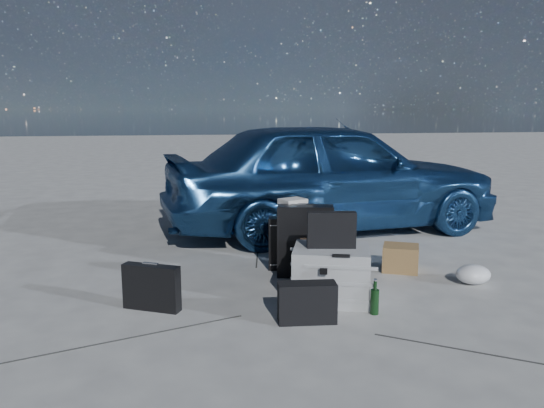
# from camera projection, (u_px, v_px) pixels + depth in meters

# --- Properties ---
(ground) EXTENTS (60.00, 60.00, 0.00)m
(ground) POSITION_uv_depth(u_px,v_px,m) (315.00, 301.00, 4.48)
(ground) COLOR #B0B0AB
(ground) RESTS_ON ground
(car) EXTENTS (4.54, 2.28, 1.48)m
(car) POSITION_uv_depth(u_px,v_px,m) (331.00, 175.00, 6.96)
(car) COLOR #25548D
(car) RESTS_ON ground
(pelican_case) EXTENTS (0.75, 0.68, 0.45)m
(pelican_case) POSITION_uv_depth(u_px,v_px,m) (331.00, 274.00, 4.46)
(pelican_case) COLOR #B0B3B5
(pelican_case) RESTS_ON ground
(laptop_bag) EXTENTS (0.41, 0.17, 0.30)m
(laptop_bag) POSITION_uv_depth(u_px,v_px,m) (331.00, 230.00, 4.41)
(laptop_bag) COLOR black
(laptop_bag) RESTS_ON pelican_case
(briefcase) EXTENTS (0.47, 0.31, 0.37)m
(briefcase) POSITION_uv_depth(u_px,v_px,m) (152.00, 287.00, 4.25)
(briefcase) COLOR black
(briefcase) RESTS_ON ground
(suitcase_left) EXTENTS (0.56, 0.31, 0.69)m
(suitcase_left) POSITION_uv_depth(u_px,v_px,m) (305.00, 241.00, 5.09)
(suitcase_left) COLOR black
(suitcase_left) RESTS_ON ground
(suitcase_right) EXTENTS (0.46, 0.23, 0.53)m
(suitcase_right) POSITION_uv_depth(u_px,v_px,m) (291.00, 243.00, 5.33)
(suitcase_right) COLOR black
(suitcase_right) RESTS_ON ground
(white_carton) EXTENTS (0.30, 0.27, 0.19)m
(white_carton) POSITION_uv_depth(u_px,v_px,m) (293.00, 208.00, 5.26)
(white_carton) COLOR beige
(white_carton) RESTS_ON suitcase_right
(duffel_bag) EXTENTS (0.73, 0.50, 0.33)m
(duffel_bag) POSITION_uv_depth(u_px,v_px,m) (311.00, 243.00, 5.74)
(duffel_bag) COLOR black
(duffel_bag) RESTS_ON ground
(flat_box_white) EXTENTS (0.53, 0.47, 0.08)m
(flat_box_white) POSITION_uv_depth(u_px,v_px,m) (312.00, 224.00, 5.70)
(flat_box_white) COLOR beige
(flat_box_white) RESTS_ON duffel_bag
(flat_box_black) EXTENTS (0.30, 0.25, 0.06)m
(flat_box_black) POSITION_uv_depth(u_px,v_px,m) (311.00, 218.00, 5.69)
(flat_box_black) COLOR black
(flat_box_black) RESTS_ON flat_box_white
(kraft_bag) EXTENTS (0.33, 0.23, 0.41)m
(kraft_bag) POSITION_uv_depth(u_px,v_px,m) (318.00, 262.00, 4.87)
(kraft_bag) COLOR #AB744A
(kraft_bag) RESTS_ON ground
(cardboard_box) EXTENTS (0.44, 0.42, 0.26)m
(cardboard_box) POSITION_uv_depth(u_px,v_px,m) (401.00, 258.00, 5.29)
(cardboard_box) COLOR olive
(cardboard_box) RESTS_ON ground
(plastic_bag) EXTENTS (0.34, 0.30, 0.18)m
(plastic_bag) POSITION_uv_depth(u_px,v_px,m) (473.00, 274.00, 4.90)
(plastic_bag) COLOR silver
(plastic_bag) RESTS_ON ground
(messenger_bag) EXTENTS (0.45, 0.21, 0.31)m
(messenger_bag) POSITION_uv_depth(u_px,v_px,m) (307.00, 303.00, 4.00)
(messenger_bag) COLOR black
(messenger_bag) RESTS_ON ground
(green_bottle) EXTENTS (0.08, 0.08, 0.27)m
(green_bottle) POSITION_uv_depth(u_px,v_px,m) (375.00, 297.00, 4.16)
(green_bottle) COLOR black
(green_bottle) RESTS_ON ground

